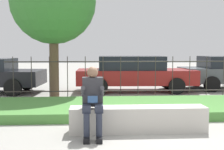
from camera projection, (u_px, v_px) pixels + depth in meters
ground_plane at (153, 131)px, 6.16m from camera, size 60.00×60.00×0.00m
stone_bench at (138, 121)px, 6.12m from camera, size 2.67×0.48×0.50m
person_seated_reader at (93, 98)px, 5.75m from camera, size 0.42×0.73×1.30m
grass_berm at (138, 107)px, 8.10m from camera, size 9.90×2.52×0.22m
iron_fence at (129, 77)px, 10.02m from camera, size 7.90×0.03×1.39m
car_parked_center at (134, 73)px, 11.89m from camera, size 4.49×1.95×1.35m
tree_behind_fence at (53, 2)px, 10.30m from camera, size 2.83×2.83×4.61m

